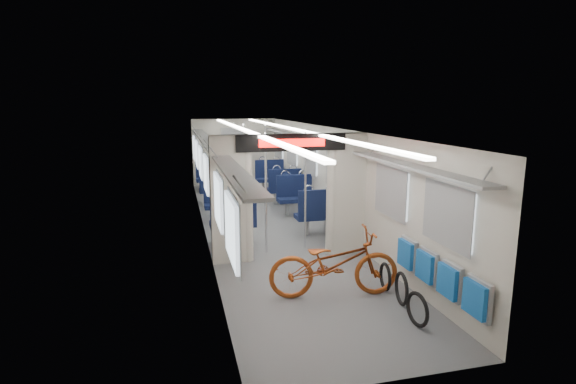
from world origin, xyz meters
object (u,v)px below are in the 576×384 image
object	(u,v)px
seat_bay_far_left	(213,179)
seat_bay_near_left	(228,207)
bike_hoop_b	(401,290)
stanchion_near_right	(305,191)
flip_bench	(438,274)
bike_hoop_c	(385,278)
bike_hoop_a	(417,311)
seat_bay_near_right	(305,201)
stanchion_far_left	(244,167)
bicycle	(334,263)
stanchion_near_left	(266,194)
seat_bay_far_right	(277,179)
stanchion_far_right	(265,168)

from	to	relation	value
seat_bay_far_left	seat_bay_near_left	bearing A→B (deg)	-90.00
seat_bay_near_left	bike_hoop_b	bearing A→B (deg)	-65.76
seat_bay_near_left	stanchion_near_right	distance (m)	2.13
bike_hoop_b	seat_bay_near_left	world-z (taller)	seat_bay_near_left
flip_bench	bike_hoop_c	world-z (taller)	flip_bench
bike_hoop_a	flip_bench	bearing A→B (deg)	31.06
seat_bay_near_right	stanchion_far_left	distance (m)	2.24
bike_hoop_a	stanchion_near_right	bearing A→B (deg)	98.33
seat_bay_near_right	stanchion_near_right	world-z (taller)	stanchion_near_right
bicycle	seat_bay_far_left	world-z (taller)	seat_bay_far_left
seat_bay_near_right	stanchion_near_left	size ratio (longest dim) A/B	0.96
flip_bench	seat_bay_far_left	bearing A→B (deg)	105.03
bike_hoop_a	seat_bay_far_left	size ratio (longest dim) A/B	0.21
bike_hoop_b	seat_bay_far_right	world-z (taller)	seat_bay_far_right
bike_hoop_c	seat_bay_near_left	bearing A→B (deg)	117.17
seat_bay_near_left	seat_bay_near_right	bearing A→B (deg)	6.49
flip_bench	seat_bay_near_left	size ratio (longest dim) A/B	0.96
seat_bay_far_left	seat_bay_near_right	bearing A→B (deg)	-62.45
seat_bay_near_left	seat_bay_far_left	world-z (taller)	seat_bay_far_left
seat_bay_far_left	stanchion_near_left	distance (m)	5.49
seat_bay_far_left	seat_bay_far_right	bearing A→B (deg)	-13.54
stanchion_near_right	stanchion_far_right	bearing A→B (deg)	92.57
bike_hoop_c	stanchion_near_left	world-z (taller)	stanchion_near_left
bicycle	seat_bay_near_right	xyz separation A→B (m)	(0.74, 4.05, 0.05)
seat_bay_far_right	stanchion_near_left	bearing A→B (deg)	-104.84
stanchion_near_left	stanchion_near_right	distance (m)	0.81
seat_bay_near_left	seat_bay_near_right	size ratio (longest dim) A/B	0.98
flip_bench	bike_hoop_a	distance (m)	0.63
stanchion_near_right	bike_hoop_b	bearing A→B (deg)	-77.72
seat_bay_far_right	seat_bay_near_left	bearing A→B (deg)	-119.19
stanchion_far_right	stanchion_near_left	bearing A→B (deg)	-101.05
bike_hoop_c	seat_bay_far_left	distance (m)	7.90
bike_hoop_b	stanchion_near_left	size ratio (longest dim) A/B	0.21
bike_hoop_c	stanchion_near_right	xyz separation A→B (m)	(-0.62, 2.30, 0.95)
seat_bay_near_left	stanchion_far_right	distance (m)	2.18
bicycle	stanchion_near_right	distance (m)	2.40
flip_bench	stanchion_far_left	xyz separation A→B (m)	(-1.60, 6.75, 0.57)
seat_bay_far_left	seat_bay_far_right	xyz separation A→B (m)	(1.87, -0.45, -0.01)
bike_hoop_a	bike_hoop_c	world-z (taller)	bike_hoop_a
seat_bay_near_left	stanchion_far_left	world-z (taller)	stanchion_far_left
flip_bench	seat_bay_near_left	xyz separation A→B (m)	(-2.29, 4.73, -0.02)
seat_bay_near_left	seat_bay_far_left	size ratio (longest dim) A/B	0.96
seat_bay_far_right	stanchion_far_right	xyz separation A→B (m)	(-0.67, -1.63, 0.59)
flip_bench	stanchion_near_right	distance (m)	3.37
bike_hoop_b	seat_bay_near_left	xyz separation A→B (m)	(-1.96, 4.36, 0.34)
bike_hoop_b	stanchion_near_left	xyz separation A→B (m)	(-1.41, 2.73, 0.93)
bike_hoop_b	seat_bay_far_left	bearing A→B (deg)	103.53
bicycle	seat_bay_near_right	distance (m)	4.12
bike_hoop_b	stanchion_near_right	xyz separation A→B (m)	(-0.61, 2.82, 0.93)
seat_bay_near_right	stanchion_far_left	world-z (taller)	stanchion_far_left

